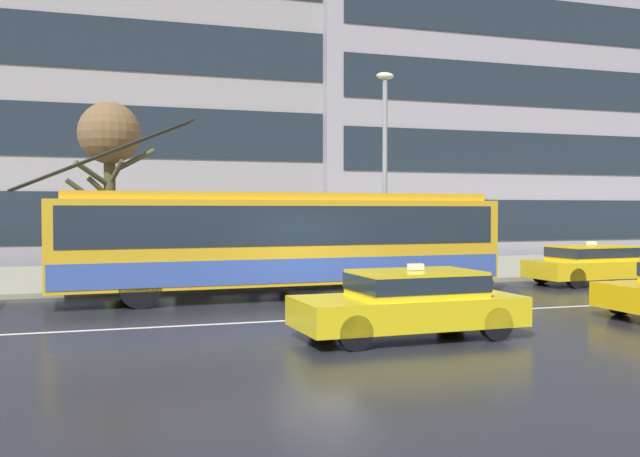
{
  "coord_description": "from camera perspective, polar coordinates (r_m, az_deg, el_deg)",
  "views": [
    {
      "loc": [
        -5.34,
        -16.02,
        2.41
      ],
      "look_at": [
        0.98,
        3.58,
        1.87
      ],
      "focal_mm": 39.81,
      "sensor_mm": 36.0,
      "label": 1
    }
  ],
  "objects": [
    {
      "name": "taxi_oncoming_near",
      "position": [
        13.54,
        7.29,
        -5.75
      ],
      "size": [
        4.31,
        1.94,
        1.39
      ],
      "color": "yellow",
      "rests_on": "ground_plane"
    },
    {
      "name": "trolleybus",
      "position": [
        19.71,
        -3.06,
        -0.89
      ],
      "size": [
        13.18,
        2.99,
        4.8
      ],
      "color": "gold",
      "rests_on": "ground_plane"
    },
    {
      "name": "street_tree_bare",
      "position": [
        22.86,
        -16.58,
        6.88
      ],
      "size": [
        2.7,
        1.9,
        5.59
      ],
      "color": "#4D492A",
      "rests_on": "sidewalk_slab"
    },
    {
      "name": "office_tower_corner_right",
      "position": [
        45.8,
        15.25,
        16.1
      ],
      "size": [
        27.7,
        12.01,
        27.98
      ],
      "color": "#9A979F",
      "rests_on": "ground_plane"
    },
    {
      "name": "bus_shelter",
      "position": [
        22.94,
        -8.13,
        0.43
      ],
      "size": [
        3.84,
        1.51,
        2.51
      ],
      "color": "gray",
      "rests_on": "sidewalk_slab"
    },
    {
      "name": "street_lamp",
      "position": [
        23.34,
        5.24,
        5.72
      ],
      "size": [
        0.6,
        0.32,
        6.75
      ],
      "color": "gray",
      "rests_on": "sidewalk_slab"
    },
    {
      "name": "lane_centre_line",
      "position": [
        15.93,
        1.95,
        -7.18
      ],
      "size": [
        72.0,
        0.14,
        0.01
      ],
      "primitive_type": "cube",
      "color": "silver",
      "rests_on": "ground_plane"
    },
    {
      "name": "pedestrian_walking_past",
      "position": [
        23.47,
        -5.58,
        -0.41
      ],
      "size": [
        0.94,
        0.94,
        1.92
      ],
      "color": "navy",
      "rests_on": "sidewalk_slab"
    },
    {
      "name": "taxi_ahead_of_bus",
      "position": [
        24.69,
        21.16,
        -2.56
      ],
      "size": [
        4.62,
        2.07,
        1.39
      ],
      "color": "yellow",
      "rests_on": "ground_plane"
    },
    {
      "name": "pedestrian_approaching_curb",
      "position": [
        22.22,
        -11.48,
        -0.17
      ],
      "size": [
        1.36,
        1.36,
        1.99
      ],
      "color": "black",
      "rests_on": "sidewalk_slab"
    },
    {
      "name": "ground_plane",
      "position": [
        17.05,
        0.57,
        -6.62
      ],
      "size": [
        160.0,
        160.0,
        0.0
      ],
      "primitive_type": "plane",
      "color": "#202229"
    },
    {
      "name": "sidewalk_slab",
      "position": [
        26.29,
        -6.09,
        -3.61
      ],
      "size": [
        80.0,
        10.0,
        0.14
      ],
      "primitive_type": "cube",
      "color": "gray",
      "rests_on": "ground_plane"
    },
    {
      "name": "pedestrian_at_shelter",
      "position": [
        22.34,
        -3.07,
        -0.14
      ],
      "size": [
        1.4,
        1.4,
        2.04
      ],
      "color": "black",
      "rests_on": "sidewalk_slab"
    },
    {
      "name": "office_tower_corner_left",
      "position": [
        38.02,
        -17.59,
        12.42
      ],
      "size": [
        23.59,
        10.97,
        19.3
      ],
      "color": "gray",
      "rests_on": "ground_plane"
    },
    {
      "name": "pedestrian_waiting_by_pole",
      "position": [
        23.17,
        5.4,
        -0.03
      ],
      "size": [
        1.48,
        1.48,
        2.01
      ],
      "color": "navy",
      "rests_on": "sidewalk_slab"
    }
  ]
}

